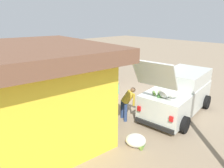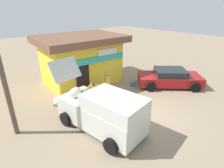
# 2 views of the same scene
# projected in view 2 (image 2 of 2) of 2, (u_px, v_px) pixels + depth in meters

# --- Properties ---
(ground_plane) EXTENTS (60.00, 60.00, 0.00)m
(ground_plane) POSITION_uv_depth(u_px,v_px,m) (140.00, 113.00, 9.73)
(ground_plane) COLOR gray
(storefront_bar) EXTENTS (6.12, 4.87, 3.36)m
(storefront_bar) POSITION_uv_depth(u_px,v_px,m) (81.00, 58.00, 13.04)
(storefront_bar) COLOR yellow
(storefront_bar) RESTS_ON ground_plane
(delivery_van) EXTENTS (2.52, 4.89, 2.84)m
(delivery_van) POSITION_uv_depth(u_px,v_px,m) (103.00, 111.00, 8.14)
(delivery_van) COLOR silver
(delivery_van) RESTS_ON ground_plane
(parked_sedan) EXTENTS (4.33, 4.28, 1.22)m
(parked_sedan) POSITION_uv_depth(u_px,v_px,m) (170.00, 78.00, 12.76)
(parked_sedan) COLOR maroon
(parked_sedan) RESTS_ON ground_plane
(vendor_standing) EXTENTS (0.51, 0.46, 1.59)m
(vendor_standing) POSITION_uv_depth(u_px,v_px,m) (107.00, 82.00, 11.18)
(vendor_standing) COLOR #726047
(vendor_standing) RESTS_ON ground_plane
(customer_bending) EXTENTS (0.63, 0.69, 1.41)m
(customer_bending) POSITION_uv_depth(u_px,v_px,m) (93.00, 90.00, 10.37)
(customer_bending) COLOR navy
(customer_bending) RESTS_ON ground_plane
(unloaded_banana_pile) EXTENTS (0.88, 0.85, 0.45)m
(unloaded_banana_pile) POSITION_uv_depth(u_px,v_px,m) (59.00, 101.00, 10.47)
(unloaded_banana_pile) COLOR silver
(unloaded_banana_pile) RESTS_ON ground_plane
(paint_bucket) EXTENTS (0.33, 0.33, 0.30)m
(paint_bucket) POSITION_uv_depth(u_px,v_px,m) (133.00, 84.00, 12.86)
(paint_bucket) COLOR blue
(paint_bucket) RESTS_ON ground_plane
(utility_pole) EXTENTS (0.20, 0.20, 4.34)m
(utility_pole) POSITION_uv_depth(u_px,v_px,m) (6.00, 89.00, 7.35)
(utility_pole) COLOR brown
(utility_pole) RESTS_ON ground_plane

